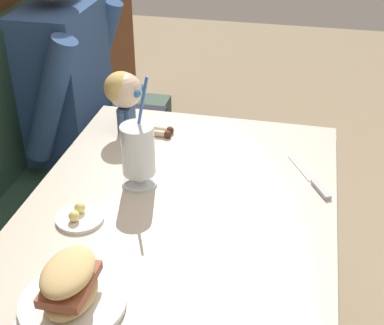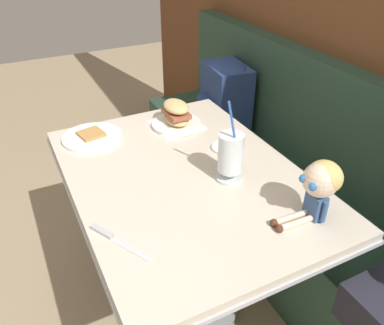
{
  "view_description": "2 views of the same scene",
  "coord_description": "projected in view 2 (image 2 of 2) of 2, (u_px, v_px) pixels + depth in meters",
  "views": [
    {
      "loc": [
        -1.09,
        -0.1,
        1.58
      ],
      "look_at": [
        0.11,
        0.17,
        0.82
      ],
      "focal_mm": 51.14,
      "sensor_mm": 36.0,
      "label": 1
    },
    {
      "loc": [
        1.07,
        -0.33,
        1.56
      ],
      "look_at": [
        -0.01,
        0.21,
        0.77
      ],
      "focal_mm": 36.85,
      "sensor_mm": 36.0,
      "label": 2
    }
  ],
  "objects": [
    {
      "name": "sandwich_plate",
      "position": [
        176.0,
        116.0,
        1.74
      ],
      "size": [
        0.22,
        0.22,
        0.12
      ],
      "color": "white",
      "rests_on": "diner_table"
    },
    {
      "name": "ground_plane",
      "position": [
        151.0,
        318.0,
        1.78
      ],
      "size": [
        8.0,
        8.0,
        0.0
      ],
      "primitive_type": "plane",
      "color": "#998466"
    },
    {
      "name": "diner_table",
      "position": [
        185.0,
        215.0,
        1.55
      ],
      "size": [
        1.11,
        0.81,
        0.74
      ],
      "color": "beige",
      "rests_on": "ground"
    },
    {
      "name": "seated_doll",
      "position": [
        320.0,
        183.0,
        1.18
      ],
      "size": [
        0.12,
        0.22,
        0.2
      ],
      "color": "#385689",
      "rests_on": "diner_table"
    },
    {
      "name": "booth_bench",
      "position": [
        303.0,
        211.0,
        1.91
      ],
      "size": [
        2.6,
        0.48,
        1.0
      ],
      "color": "#233D2D",
      "rests_on": "ground"
    },
    {
      "name": "backpack",
      "position": [
        225.0,
        95.0,
        2.25
      ],
      "size": [
        0.32,
        0.27,
        0.41
      ],
      "color": "navy",
      "rests_on": "booth_bench"
    },
    {
      "name": "toast_plate",
      "position": [
        92.0,
        137.0,
        1.66
      ],
      "size": [
        0.25,
        0.25,
        0.03
      ],
      "color": "white",
      "rests_on": "diner_table"
    },
    {
      "name": "butter_knife",
      "position": [
        110.0,
        236.0,
        1.16
      ],
      "size": [
        0.22,
        0.13,
        0.01
      ],
      "color": "silver",
      "rests_on": "diner_table"
    },
    {
      "name": "milkshake_glass",
      "position": [
        231.0,
        155.0,
        1.36
      ],
      "size": [
        0.1,
        0.1,
        0.31
      ],
      "color": "silver",
      "rests_on": "diner_table"
    },
    {
      "name": "butter_saucer",
      "position": [
        227.0,
        147.0,
        1.59
      ],
      "size": [
        0.12,
        0.12,
        0.04
      ],
      "color": "white",
      "rests_on": "diner_table"
    }
  ]
}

